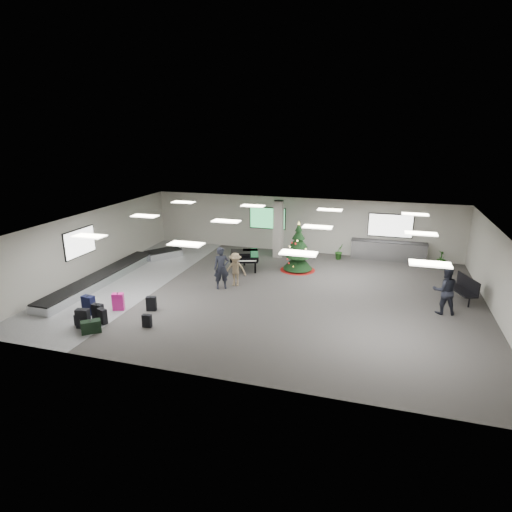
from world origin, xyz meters
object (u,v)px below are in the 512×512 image
(grand_piano, at_px, (244,256))
(traveler_bench, at_px, (445,290))
(pink_suitcase, at_px, (118,302))
(bench, at_px, (464,288))
(service_counter, at_px, (388,251))
(traveler_b, at_px, (235,269))
(traveler_a, at_px, (221,268))
(baggage_carousel, at_px, (115,273))
(christmas_tree, at_px, (298,254))
(potted_plant_left, at_px, (339,251))
(potted_plant_right, at_px, (441,258))

(grand_piano, xyz_separation_m, traveler_bench, (9.20, -2.93, 0.23))
(pink_suitcase, distance_m, traveler_bench, 12.92)
(bench, bearing_deg, service_counter, 100.11)
(service_counter, bearing_deg, traveler_b, -137.73)
(traveler_a, bearing_deg, traveler_bench, -30.35)
(grand_piano, bearing_deg, baggage_carousel, -171.47)
(christmas_tree, bearing_deg, traveler_b, -127.40)
(traveler_a, bearing_deg, bench, -21.61)
(potted_plant_left, bearing_deg, traveler_a, -127.16)
(bench, xyz_separation_m, traveler_b, (-9.85, -0.96, 0.18))
(bench, distance_m, traveler_bench, 1.90)
(traveler_b, height_order, traveler_bench, traveler_bench)
(potted_plant_left, bearing_deg, bench, -39.06)
(service_counter, height_order, christmas_tree, christmas_tree)
(traveler_a, relative_size, potted_plant_left, 2.14)
(traveler_bench, bearing_deg, service_counter, -83.20)
(baggage_carousel, xyz_separation_m, traveler_b, (6.07, 0.58, 0.57))
(traveler_b, relative_size, potted_plant_right, 1.87)
(traveler_b, bearing_deg, potted_plant_right, 25.71)
(bench, relative_size, traveler_a, 0.91)
(pink_suitcase, height_order, traveler_bench, traveler_bench)
(christmas_tree, height_order, bench, christmas_tree)
(traveler_bench, bearing_deg, christmas_tree, -39.60)
(pink_suitcase, distance_m, grand_piano, 7.12)
(service_counter, distance_m, bench, 6.04)
(traveler_a, bearing_deg, potted_plant_left, 22.90)
(pink_suitcase, bearing_deg, grand_piano, 43.03)
(potted_plant_left, xyz_separation_m, potted_plant_right, (5.32, 0.31, -0.03))
(pink_suitcase, xyz_separation_m, christmas_tree, (5.91, 7.05, 0.53))
(baggage_carousel, xyz_separation_m, traveler_a, (5.59, 0.02, 0.76))
(potted_plant_right, bearing_deg, service_counter, 174.16)
(service_counter, bearing_deg, potted_plant_right, -5.84)
(pink_suitcase, bearing_deg, baggage_carousel, 106.19)
(service_counter, height_order, potted_plant_right, service_counter)
(traveler_bench, distance_m, potted_plant_left, 7.79)
(traveler_b, distance_m, traveler_bench, 8.89)
(traveler_a, bearing_deg, service_counter, 12.85)
(traveler_a, relative_size, traveler_b, 1.23)
(baggage_carousel, xyz_separation_m, potted_plant_right, (15.56, 6.46, 0.21))
(christmas_tree, distance_m, potted_plant_left, 3.16)
(traveler_a, xyz_separation_m, traveler_bench, (9.34, -0.07, -0.00))
(christmas_tree, bearing_deg, traveler_a, -127.93)
(potted_plant_left, distance_m, potted_plant_right, 5.33)
(pink_suitcase, relative_size, traveler_bench, 0.37)
(grand_piano, bearing_deg, pink_suitcase, -135.48)
(potted_plant_left, bearing_deg, pink_suitcase, -129.00)
(grand_piano, xyz_separation_m, potted_plant_right, (9.82, 3.57, -0.32))
(pink_suitcase, height_order, grand_piano, grand_piano)
(baggage_carousel, bearing_deg, service_counter, 27.67)
(bench, xyz_separation_m, traveler_a, (-10.33, -1.51, 0.37))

